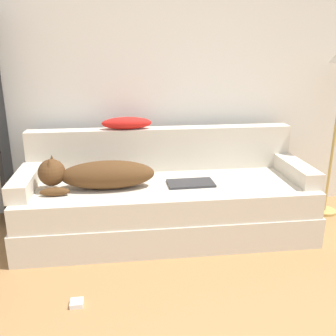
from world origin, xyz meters
The scene contains 9 objects.
wall_back centered at (0.00, 2.70, 1.35)m, with size 6.94×0.06×2.70m.
couch centered at (-0.20, 2.12, 0.21)m, with size 2.27×0.83×0.44m.
couch_backrest centered at (-0.20, 2.46, 0.62)m, with size 2.23×0.15×0.37m.
couch_arm_left centered at (-1.27, 2.11, 0.50)m, with size 0.15×0.64×0.12m.
couch_arm_right centered at (0.86, 2.11, 0.50)m, with size 0.15×0.64×0.12m.
dog centered at (-0.74, 2.05, 0.55)m, with size 0.85×0.27×0.26m.
laptop centered at (-0.02, 2.05, 0.45)m, with size 0.36×0.21×0.02m.
throw_pillow centered at (-0.49, 2.45, 0.85)m, with size 0.41×0.14×0.10m.
power_adapter centered at (-0.84, 1.27, 0.02)m, with size 0.07×0.07×0.03m.
Camera 1 is at (-0.54, -0.63, 1.45)m, focal length 40.00 mm.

